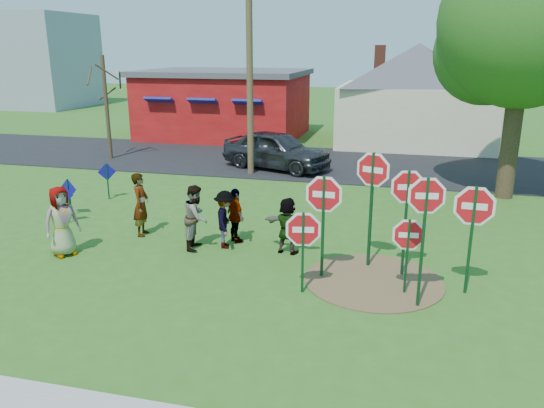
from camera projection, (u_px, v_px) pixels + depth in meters
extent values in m
plane|color=#2E5F1B|center=(206.00, 249.00, 14.23)|extent=(120.00, 120.00, 0.00)
cube|color=black|center=(293.00, 162.00, 24.93)|extent=(120.00, 7.50, 0.04)
cylinder|color=brown|center=(373.00, 280.00, 12.26)|extent=(3.20, 3.20, 0.03)
cube|color=maroon|center=(225.00, 106.00, 31.73)|extent=(9.00, 7.00, 3.60)
cube|color=#4C4C51|center=(224.00, 73.00, 31.18)|extent=(9.40, 7.40, 0.30)
cube|color=navy|center=(160.00, 101.00, 28.79)|extent=(1.60, 0.78, 0.45)
cube|color=navy|center=(203.00, 102.00, 28.21)|extent=(1.60, 0.78, 0.45)
cube|color=navy|center=(248.00, 103.00, 27.64)|extent=(1.60, 0.78, 0.45)
cube|color=beige|center=(414.00, 115.00, 29.26)|extent=(8.00, 7.00, 3.20)
pyramid|color=#4C4C51|center=(420.00, 43.00, 28.18)|extent=(9.40, 9.40, 2.20)
cube|color=brown|center=(380.00, 59.00, 27.93)|extent=(0.55, 0.55, 1.40)
cube|color=brown|center=(456.00, 58.00, 28.88)|extent=(0.55, 0.55, 1.40)
cube|color=#8C939E|center=(29.00, 61.00, 47.44)|extent=(10.00, 8.00, 8.00)
cube|color=#113E1E|center=(303.00, 253.00, 11.48)|extent=(0.07, 0.08, 1.84)
cylinder|color=white|center=(303.00, 229.00, 11.32)|extent=(1.03, 0.22, 1.05)
cylinder|color=red|center=(303.00, 229.00, 11.32)|extent=(0.89, 0.20, 0.91)
cube|color=white|center=(303.00, 229.00, 11.32)|extent=(0.45, 0.10, 0.13)
cube|color=#113E1E|center=(371.00, 211.00, 12.70)|extent=(0.08, 0.09, 2.85)
cylinder|color=white|center=(373.00, 170.00, 12.41)|extent=(1.07, 0.36, 1.12)
cylinder|color=red|center=(373.00, 170.00, 12.41)|extent=(0.93, 0.32, 0.97)
cube|color=white|center=(373.00, 170.00, 12.41)|extent=(0.47, 0.16, 0.14)
cylinder|color=gold|center=(373.00, 170.00, 12.41)|extent=(1.07, 0.36, 1.12)
cube|color=#113E1E|center=(422.00, 244.00, 10.67)|extent=(0.06, 0.08, 2.78)
cylinder|color=white|center=(427.00, 196.00, 10.38)|extent=(1.01, 0.19, 1.02)
cylinder|color=red|center=(427.00, 196.00, 10.38)|extent=(0.87, 0.17, 0.88)
cube|color=white|center=(427.00, 196.00, 10.38)|extent=(0.44, 0.08, 0.13)
cube|color=#113E1E|center=(405.00, 224.00, 12.24)|extent=(0.07, 0.08, 2.55)
cylinder|color=white|center=(408.00, 187.00, 11.99)|extent=(1.05, 0.20, 1.06)
cylinder|color=red|center=(408.00, 187.00, 11.99)|extent=(0.91, 0.18, 0.92)
cube|color=white|center=(408.00, 187.00, 11.99)|extent=(0.46, 0.09, 0.13)
cylinder|color=gold|center=(408.00, 187.00, 11.99)|extent=(1.05, 0.20, 1.06)
cube|color=#113E1E|center=(407.00, 257.00, 11.42)|extent=(0.06, 0.07, 1.71)
cylinder|color=white|center=(409.00, 235.00, 11.27)|extent=(0.94, 0.11, 0.95)
cylinder|color=red|center=(409.00, 235.00, 11.27)|extent=(0.81, 0.10, 0.82)
cube|color=white|center=(409.00, 235.00, 11.27)|extent=(0.42, 0.04, 0.12)
cube|color=#113E1E|center=(471.00, 241.00, 11.35)|extent=(0.07, 0.08, 2.42)
cylinder|color=white|center=(475.00, 206.00, 11.13)|extent=(1.17, 0.08, 1.17)
cylinder|color=red|center=(475.00, 206.00, 11.13)|extent=(1.01, 0.07, 1.01)
cube|color=white|center=(475.00, 206.00, 11.13)|extent=(0.51, 0.03, 0.15)
cylinder|color=gold|center=(475.00, 206.00, 11.13)|extent=(1.17, 0.07, 1.17)
cube|color=#113E1E|center=(323.00, 228.00, 12.17)|extent=(0.06, 0.08, 2.43)
cylinder|color=white|center=(324.00, 194.00, 11.94)|extent=(1.15, 0.05, 1.15)
cylinder|color=red|center=(324.00, 194.00, 11.94)|extent=(0.99, 0.04, 0.99)
cube|color=white|center=(324.00, 194.00, 11.94)|extent=(0.51, 0.02, 0.14)
cube|color=#113E1E|center=(65.00, 205.00, 16.09)|extent=(0.06, 0.07, 1.20)
cube|color=navy|center=(63.00, 195.00, 16.00)|extent=(0.58, 0.19, 0.60)
cube|color=#113E1E|center=(69.00, 197.00, 16.88)|extent=(0.06, 0.07, 1.20)
cube|color=navy|center=(68.00, 189.00, 16.80)|extent=(0.65, 0.14, 0.66)
cube|color=#113E1E|center=(108.00, 181.00, 18.70)|extent=(0.07, 0.08, 1.29)
cube|color=navy|center=(107.00, 172.00, 18.60)|extent=(0.56, 0.33, 0.63)
imported|color=#3C548D|center=(61.00, 221.00, 13.56)|extent=(0.98, 1.07, 1.84)
imported|color=#297A62|center=(141.00, 204.00, 15.04)|extent=(0.54, 0.73, 1.82)
imported|color=brown|center=(196.00, 217.00, 14.06)|extent=(0.74, 0.91, 1.74)
imported|color=#37383D|center=(225.00, 220.00, 14.13)|extent=(0.83, 1.13, 1.57)
imported|color=#4C2A57|center=(235.00, 216.00, 14.49)|extent=(0.89, 0.91, 1.53)
imported|color=#194A2B|center=(288.00, 226.00, 13.74)|extent=(1.45, 0.68, 1.51)
imported|color=#313236|center=(276.00, 150.00, 23.22)|extent=(5.26, 3.51, 1.67)
cylinder|color=#4C3823|center=(250.00, 71.00, 21.37)|extent=(0.27, 0.27, 8.57)
cylinder|color=#382819|center=(512.00, 131.00, 18.44)|extent=(0.61, 0.61, 4.80)
sphere|color=#1F4E15|center=(526.00, 22.00, 17.42)|extent=(5.67, 5.67, 5.67)
sphere|color=#1F4E15|center=(487.00, 52.00, 18.73)|extent=(3.71, 3.71, 3.71)
cylinder|color=#382819|center=(107.00, 108.00, 24.91)|extent=(0.18, 0.18, 4.85)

